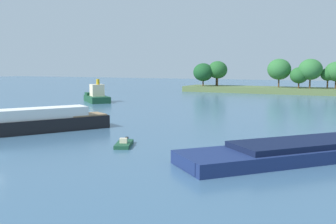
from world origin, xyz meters
name	(u,v)px	position (x,y,z in m)	size (l,w,h in m)	color
treeline_island	(275,79)	(8.47, 94.86, 4.09)	(52.99, 12.60, 10.06)	#566B3D
white_riverboat	(4,123)	(-7.38, 8.74, 1.37)	(16.64, 23.72, 5.44)	black
tugboat	(97,96)	(-22.16, 48.35, 1.33)	(9.51, 9.10, 5.17)	#19472D
small_motorboat	(124,144)	(8.84, 9.18, 0.22)	(2.84, 4.15, 0.86)	#19472D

